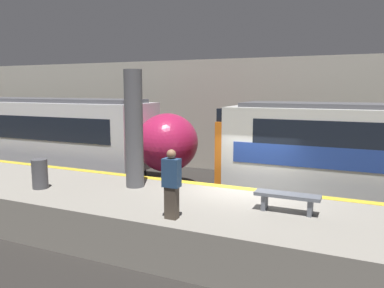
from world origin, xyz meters
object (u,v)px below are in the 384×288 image
object	(u,v)px
person_waiting	(172,183)
platform_bench	(287,198)
support_pillar_near	(134,129)
trash_bin	(40,174)
train_modern	(22,134)

from	to	relation	value
person_waiting	platform_bench	size ratio (longest dim) A/B	1.04
support_pillar_near	platform_bench	bearing A→B (deg)	-6.49
support_pillar_near	trash_bin	size ratio (longest dim) A/B	4.00
train_modern	person_waiting	xyz separation A→B (m)	(11.23, -5.96, 0.13)
platform_bench	trash_bin	distance (m)	6.93
trash_bin	platform_bench	bearing A→B (deg)	6.46
platform_bench	train_modern	bearing A→B (deg)	161.62
support_pillar_near	person_waiting	world-z (taller)	support_pillar_near
train_modern	trash_bin	world-z (taller)	train_modern
support_pillar_near	platform_bench	size ratio (longest dim) A/B	2.27
person_waiting	platform_bench	bearing A→B (deg)	33.25
person_waiting	support_pillar_near	bearing A→B (deg)	138.36
support_pillar_near	platform_bench	world-z (taller)	support_pillar_near
support_pillar_near	person_waiting	distance (m)	3.12
train_modern	person_waiting	size ratio (longest dim) A/B	11.33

